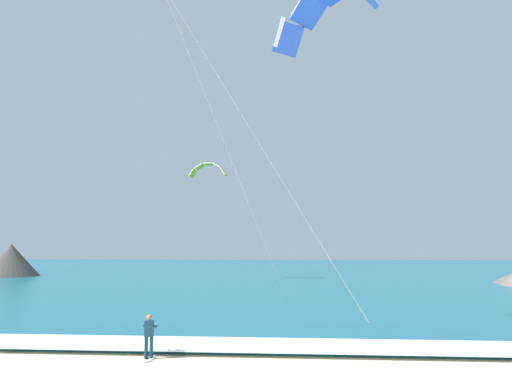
# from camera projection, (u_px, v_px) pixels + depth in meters

# --- Properties ---
(sea) EXTENTS (200.00, 120.00, 0.20)m
(sea) POSITION_uv_depth(u_px,v_px,m) (278.00, 272.00, 79.86)
(sea) COLOR #146075
(sea) RESTS_ON ground
(surf_foam) EXTENTS (200.00, 3.13, 0.04)m
(surf_foam) POSITION_uv_depth(u_px,v_px,m) (227.00, 344.00, 21.37)
(surf_foam) COLOR white
(surf_foam) RESTS_ON sea
(surfboard) EXTENTS (0.54, 1.43, 0.09)m
(surfboard) POSITION_uv_depth(u_px,v_px,m) (148.00, 358.00, 19.63)
(surfboard) COLOR white
(surfboard) RESTS_ON ground
(kitesurfer) EXTENTS (0.55, 0.54, 1.69)m
(kitesurfer) POSITION_uv_depth(u_px,v_px,m) (149.00, 334.00, 19.74)
(kitesurfer) COLOR #143347
(kitesurfer) RESTS_ON ground
(kite_primary) EXTENTS (9.36, 7.31, 16.17)m
(kite_primary) POSITION_uv_depth(u_px,v_px,m) (324.00, 4.00, 25.22)
(kite_primary) COLOR blue
(kite_distant) EXTENTS (4.89, 2.09, 1.72)m
(kite_distant) POSITION_uv_depth(u_px,v_px,m) (208.00, 168.00, 62.05)
(kite_distant) COLOR yellow
(headland_left) EXTENTS (9.06, 10.03, 4.42)m
(headland_left) POSITION_uv_depth(u_px,v_px,m) (10.00, 263.00, 68.53)
(headland_left) COLOR #47423D
(headland_left) RESTS_ON ground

